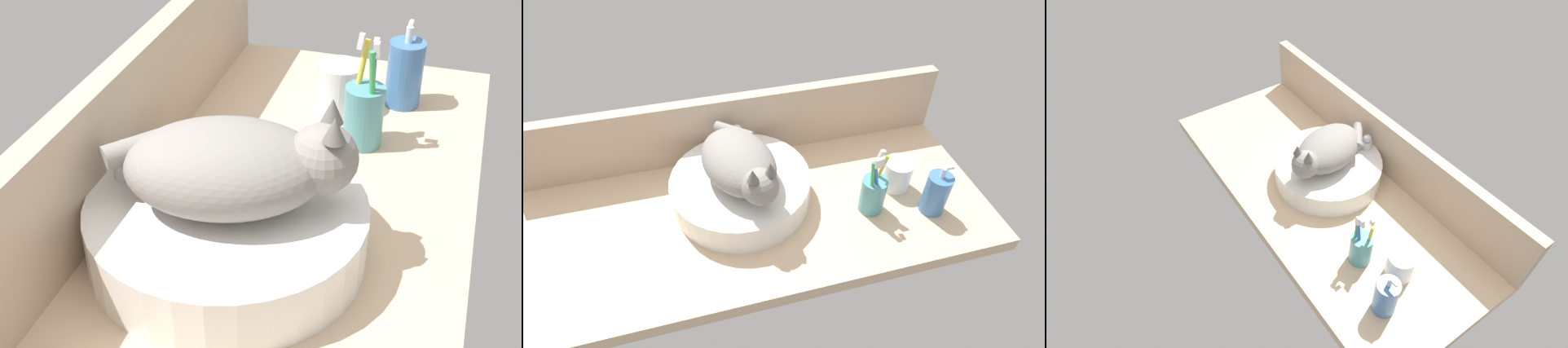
% 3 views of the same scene
% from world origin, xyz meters
% --- Properties ---
extents(ground_plane, '(1.24, 0.52, 0.04)m').
position_xyz_m(ground_plane, '(0.00, 0.00, -0.02)').
color(ground_plane, '#D1B28E').
extents(backsplash_panel, '(1.24, 0.04, 0.20)m').
position_xyz_m(backsplash_panel, '(0.00, 0.24, 0.10)').
color(backsplash_panel, tan).
rests_on(backsplash_panel, ground_plane).
extents(sink_basin, '(0.36, 0.36, 0.08)m').
position_xyz_m(sink_basin, '(-0.02, 0.05, 0.04)').
color(sink_basin, white).
rests_on(sink_basin, ground_plane).
extents(cat, '(0.23, 0.32, 0.14)m').
position_xyz_m(cat, '(-0.02, 0.04, 0.14)').
color(cat, gray).
rests_on(cat, sink_basin).
extents(faucet, '(0.04, 0.12, 0.14)m').
position_xyz_m(faucet, '(-0.00, 0.19, 0.07)').
color(faucet, silver).
rests_on(faucet, ground_plane).
extents(soap_dispenser, '(0.06, 0.06, 0.15)m').
position_xyz_m(soap_dispenser, '(0.45, -0.11, 0.06)').
color(soap_dispenser, '#3F72B2').
rests_on(soap_dispenser, ground_plane).
extents(toothbrush_cup, '(0.06, 0.06, 0.19)m').
position_xyz_m(toothbrush_cup, '(0.30, -0.07, 0.06)').
color(toothbrush_cup, teal).
rests_on(toothbrush_cup, ground_plane).
extents(water_glass, '(0.08, 0.08, 0.09)m').
position_xyz_m(water_glass, '(0.40, -0.01, 0.04)').
color(water_glass, white).
rests_on(water_glass, ground_plane).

